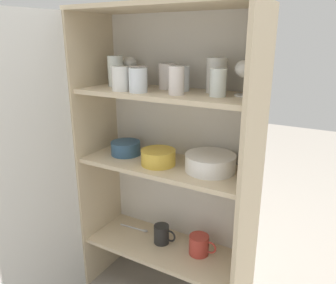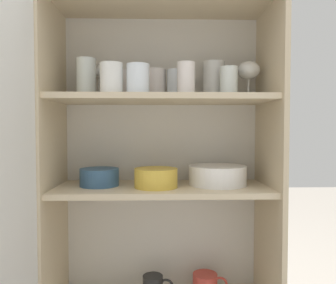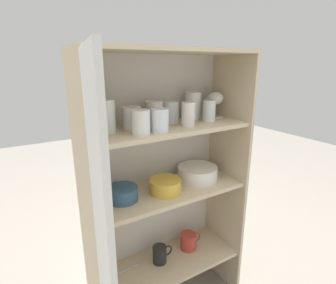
% 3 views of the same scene
% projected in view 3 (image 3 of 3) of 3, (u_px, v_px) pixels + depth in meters
% --- Properties ---
extents(cupboard_back_panel, '(0.80, 0.02, 1.36)m').
position_uv_depth(cupboard_back_panel, '(153.00, 183.00, 1.45)').
color(cupboard_back_panel, silver).
rests_on(cupboard_back_panel, ground_plane).
extents(cupboard_side_left, '(0.02, 0.33, 1.36)m').
position_uv_depth(cupboard_side_left, '(89.00, 217.00, 1.13)').
color(cupboard_side_left, '#CCB793').
rests_on(cupboard_side_left, ground_plane).
extents(cupboard_side_right, '(0.02, 0.33, 1.36)m').
position_uv_depth(cupboard_side_right, '(225.00, 178.00, 1.52)').
color(cupboard_side_right, '#CCB793').
rests_on(cupboard_side_right, ground_plane).
extents(cupboard_top_panel, '(0.80, 0.33, 0.02)m').
position_uv_depth(cupboard_top_panel, '(167.00, 51.00, 1.13)').
color(cupboard_top_panel, '#CCB793').
rests_on(cupboard_top_panel, cupboard_side_left).
extents(shelf_board_lower, '(0.77, 0.29, 0.02)m').
position_uv_depth(shelf_board_lower, '(167.00, 263.00, 1.44)').
color(shelf_board_lower, beige).
extents(shelf_board_middle, '(0.77, 0.29, 0.02)m').
position_uv_depth(shelf_board_middle, '(167.00, 191.00, 1.32)').
color(shelf_board_middle, beige).
extents(shelf_board_upper, '(0.77, 0.29, 0.02)m').
position_uv_depth(shelf_board_upper, '(167.00, 128.00, 1.23)').
color(shelf_board_upper, beige).
extents(cupboard_door, '(0.08, 0.40, 1.36)m').
position_uv_depth(cupboard_door, '(106.00, 277.00, 0.81)').
color(cupboard_door, silver).
rests_on(cupboard_door, ground_plane).
extents(tumbler_glass_0, '(0.06, 0.06, 0.11)m').
position_uv_depth(tumbler_glass_0, '(209.00, 111.00, 1.32)').
color(tumbler_glass_0, white).
rests_on(tumbler_glass_0, shelf_board_upper).
extents(tumbler_glass_1, '(0.08, 0.08, 0.10)m').
position_uv_depth(tumbler_glass_1, '(132.00, 118.00, 1.16)').
color(tumbler_glass_1, silver).
rests_on(tumbler_glass_1, shelf_board_upper).
extents(tumbler_glass_2, '(0.07, 0.07, 0.14)m').
position_uv_depth(tumbler_glass_2, '(107.00, 116.00, 1.08)').
color(tumbler_glass_2, white).
rests_on(tumbler_glass_2, shelf_board_upper).
extents(tumbler_glass_3, '(0.07, 0.07, 0.10)m').
position_uv_depth(tumbler_glass_3, '(171.00, 112.00, 1.27)').
color(tumbler_glass_3, white).
rests_on(tumbler_glass_3, shelf_board_upper).
extents(tumbler_glass_4, '(0.08, 0.08, 0.10)m').
position_uv_depth(tumbler_glass_4, '(160.00, 120.00, 1.10)').
color(tumbler_glass_4, white).
rests_on(tumbler_glass_4, shelf_board_upper).
extents(tumbler_glass_5, '(0.08, 0.08, 0.10)m').
position_uv_depth(tumbler_glass_5, '(141.00, 122.00, 1.06)').
color(tumbler_glass_5, white).
rests_on(tumbler_glass_5, shelf_board_upper).
extents(tumbler_glass_6, '(0.08, 0.08, 0.11)m').
position_uv_depth(tumbler_glass_6, '(155.00, 113.00, 1.25)').
color(tumbler_glass_6, silver).
rests_on(tumbler_glass_6, shelf_board_upper).
extents(tumbler_glass_7, '(0.08, 0.08, 0.14)m').
position_uv_depth(tumbler_glass_7, '(193.00, 106.00, 1.36)').
color(tumbler_glass_7, white).
rests_on(tumbler_glass_7, shelf_board_upper).
extents(tumbler_glass_8, '(0.06, 0.06, 0.11)m').
position_uv_depth(tumbler_glass_8, '(188.00, 114.00, 1.20)').
color(tumbler_glass_8, silver).
rests_on(tumbler_glass_8, shelf_board_upper).
extents(wine_glass_0, '(0.09, 0.09, 0.14)m').
position_uv_depth(wine_glass_0, '(215.00, 99.00, 1.39)').
color(wine_glass_0, white).
rests_on(wine_glass_0, shelf_board_upper).
extents(wine_glass_1, '(0.07, 0.07, 0.13)m').
position_uv_depth(wine_glass_1, '(109.00, 108.00, 1.15)').
color(wine_glass_1, white).
rests_on(wine_glass_1, shelf_board_upper).
extents(plate_stack_white, '(0.22, 0.22, 0.07)m').
position_uv_depth(plate_stack_white, '(197.00, 173.00, 1.43)').
color(plate_stack_white, white).
rests_on(plate_stack_white, shelf_board_middle).
extents(mixing_bowl_large, '(0.15, 0.15, 0.07)m').
position_uv_depth(mixing_bowl_large, '(166.00, 185.00, 1.27)').
color(mixing_bowl_large, gold).
rests_on(mixing_bowl_large, shelf_board_middle).
extents(serving_bowl_small, '(0.14, 0.14, 0.06)m').
position_uv_depth(serving_bowl_small, '(122.00, 193.00, 1.20)').
color(serving_bowl_small, '#33567A').
rests_on(serving_bowl_small, shelf_board_middle).
extents(coffee_mug_primary, '(0.12, 0.08, 0.09)m').
position_uv_depth(coffee_mug_primary, '(160.00, 254.00, 1.43)').
color(coffee_mug_primary, black).
rests_on(coffee_mug_primary, shelf_board_lower).
extents(coffee_mug_extra_1, '(0.13, 0.09, 0.09)m').
position_uv_depth(coffee_mug_extra_1, '(189.00, 241.00, 1.53)').
color(coffee_mug_extra_1, '#BC3D33').
rests_on(coffee_mug_extra_1, shelf_board_lower).
extents(serving_spoon, '(0.17, 0.02, 0.01)m').
position_uv_depth(serving_spoon, '(127.00, 269.00, 1.38)').
color(serving_spoon, silver).
rests_on(serving_spoon, shelf_board_lower).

